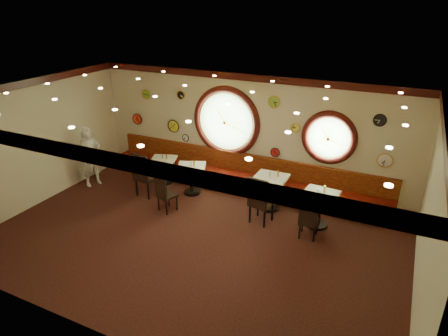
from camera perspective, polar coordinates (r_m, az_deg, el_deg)
floor at (r=9.09m, az=-4.42°, el=-10.12°), size 9.00×6.00×0.00m
ceiling at (r=7.80m, az=-5.15°, el=9.90°), size 9.00×6.00×0.02m
wall_back at (r=10.83m, az=3.24°, el=4.99°), size 9.00×0.02×3.20m
wall_front at (r=6.25m, az=-18.92°, el=-11.06°), size 9.00×0.02×3.20m
wall_left at (r=11.16m, az=-25.21°, el=3.31°), size 0.02×6.00×3.20m
wall_right at (r=7.37m, az=27.38°, el=-7.02°), size 0.02×6.00×3.20m
molding_back at (r=10.41m, az=3.32°, el=12.83°), size 9.00×0.10×0.18m
molding_front at (r=5.61m, az=-20.56°, el=2.10°), size 9.00×0.10×0.18m
molding_left at (r=10.76m, az=-26.42°, el=10.84°), size 0.10×6.00×0.18m
molding_right at (r=6.80m, az=29.29°, el=4.17°), size 0.10×6.00×0.18m
banquette_base at (r=11.16m, az=2.51°, el=-2.75°), size 8.00×0.55×0.20m
banquette_seat at (r=11.05m, az=2.54°, el=-1.58°), size 8.00×0.55×0.30m
banquette_back at (r=11.07m, az=3.02°, el=0.73°), size 8.00×0.10×0.55m
porthole_left_glass at (r=10.98m, az=0.35°, el=6.66°), size 1.66×0.02×1.66m
porthole_left_frame at (r=10.97m, az=0.32°, el=6.64°), size 1.98×0.18×1.98m
porthole_left_ring at (r=10.94m, az=0.25°, el=6.60°), size 1.61×0.03×1.61m
porthole_right_glass at (r=10.17m, az=14.79°, el=4.21°), size 1.10×0.02×1.10m
porthole_right_frame at (r=10.16m, az=14.77°, el=4.18°), size 1.38×0.18×1.38m
porthole_right_ring at (r=10.13m, az=14.74°, el=4.14°), size 1.09×0.03×1.09m
wall_clock_0 at (r=11.74m, az=-5.49°, el=4.33°), size 0.20×0.03×0.20m
wall_clock_1 at (r=11.85m, az=-7.21°, el=5.96°), size 0.36×0.03×0.36m
wall_clock_2 at (r=12.56m, az=-12.27°, el=6.86°), size 0.32×0.03×0.32m
wall_clock_3 at (r=10.28m, az=7.19°, el=9.36°), size 0.30×0.03×0.30m
wall_clock_4 at (r=10.65m, az=7.33°, el=2.23°), size 0.24×0.03×0.24m
wall_clock_5 at (r=11.45m, az=-6.17°, el=10.33°), size 0.24×0.03×0.24m
wall_clock_6 at (r=10.27m, az=10.19°, el=5.69°), size 0.22×0.03×0.22m
wall_clock_7 at (r=12.13m, az=-11.07°, el=10.29°), size 0.26×0.03×0.26m
wall_clock_8 at (r=10.12m, az=22.00°, el=1.03°), size 0.34×0.03×0.34m
wall_clock_9 at (r=9.84m, az=21.39°, el=6.40°), size 0.28×0.03×0.28m
table_a at (r=11.57m, az=-8.60°, el=0.03°), size 0.87×0.87×0.75m
table_b at (r=10.86m, az=-4.63°, el=-1.18°), size 0.97×0.97×0.80m
table_c at (r=10.10m, az=6.58°, el=-2.97°), size 0.80×0.80×0.88m
table_d at (r=9.54m, az=13.39°, el=-5.26°), size 0.85×0.85×0.85m
chair_a at (r=10.78m, az=-11.43°, el=-0.55°), size 0.58×0.58×0.78m
chair_b at (r=9.99m, az=-8.57°, el=-3.29°), size 0.53×0.53×0.62m
chair_c at (r=9.35m, az=5.10°, el=-4.24°), size 0.57×0.57×0.74m
chair_d at (r=8.99m, az=12.01°, el=-6.85°), size 0.43×0.43×0.60m
condiment_a_salt at (r=11.50m, az=-8.72°, el=1.62°), size 0.03×0.03×0.09m
condiment_b_salt at (r=10.78m, az=-4.65°, el=0.61°), size 0.03×0.03×0.09m
condiment_c_salt at (r=10.02m, az=6.59°, el=-0.83°), size 0.03×0.03×0.09m
condiment_d_salt at (r=9.37m, az=13.28°, el=-3.25°), size 0.04×0.04×0.11m
condiment_a_pepper at (r=11.46m, az=-8.80°, el=1.60°), size 0.04×0.04×0.11m
condiment_b_pepper at (r=10.72m, az=-4.76°, el=0.51°), size 0.04×0.04×0.10m
condiment_c_pepper at (r=9.92m, az=6.53°, el=-1.09°), size 0.03×0.03×0.09m
condiment_d_pepper at (r=9.35m, az=13.59°, el=-3.41°), size 0.03×0.03×0.09m
condiment_a_bottle at (r=11.40m, az=-8.23°, el=1.62°), size 0.05×0.05×0.15m
condiment_b_bottle at (r=10.71m, az=-4.32°, el=0.68°), size 0.05×0.05×0.17m
condiment_c_bottle at (r=9.98m, az=7.73°, el=-0.76°), size 0.05×0.05×0.17m
condiment_d_bottle at (r=9.46m, az=14.17°, el=-2.92°), size 0.05×0.05×0.16m
waiter at (r=11.82m, az=-18.52°, el=1.52°), size 0.62×0.73×1.70m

